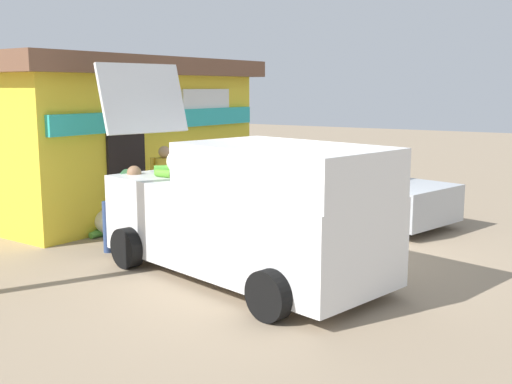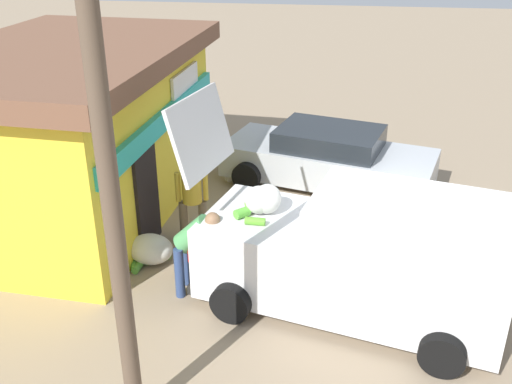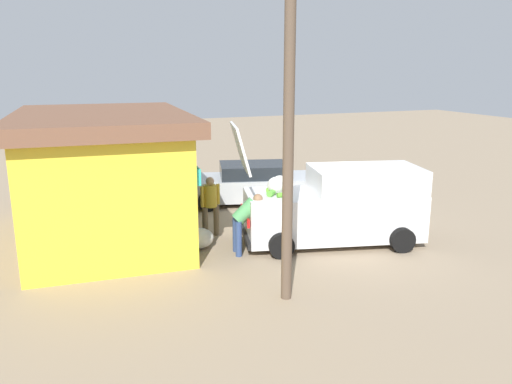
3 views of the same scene
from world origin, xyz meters
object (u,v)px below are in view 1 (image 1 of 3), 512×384
(vendor_standing, at_px, (165,182))
(customer_bending, at_px, (122,199))
(storefront_bar, at_px, (103,134))
(paint_bucket, at_px, (254,200))
(delivery_van, at_px, (248,211))
(parked_sedan, at_px, (342,188))
(unloaded_banana_pile, at_px, (113,223))

(vendor_standing, bearing_deg, customer_bending, -165.36)
(customer_bending, bearing_deg, storefront_bar, 49.79)
(customer_bending, height_order, paint_bucket, customer_bending)
(storefront_bar, bearing_deg, delivery_van, -115.46)
(parked_sedan, xyz_separation_m, paint_bucket, (-0.04, 2.09, -0.43))
(delivery_van, distance_m, vendor_standing, 3.28)
(customer_bending, bearing_deg, parked_sedan, -23.70)
(storefront_bar, height_order, vendor_standing, storefront_bar)
(storefront_bar, distance_m, parked_sedan, 5.24)
(parked_sedan, xyz_separation_m, vendor_standing, (-2.81, 2.29, 0.30))
(vendor_standing, bearing_deg, unloaded_banana_pile, 143.86)
(paint_bucket, bearing_deg, parked_sedan, -88.92)
(parked_sedan, bearing_deg, customer_bending, 156.30)
(storefront_bar, xyz_separation_m, customer_bending, (-2.44, -2.89, -0.78))
(vendor_standing, height_order, customer_bending, vendor_standing)
(delivery_van, bearing_deg, parked_sedan, 7.27)
(unloaded_banana_pile, height_order, paint_bucket, unloaded_banana_pile)
(storefront_bar, distance_m, paint_bucket, 3.58)
(customer_bending, xyz_separation_m, unloaded_banana_pile, (0.73, 0.97, -0.64))
(customer_bending, distance_m, unloaded_banana_pile, 1.37)
(storefront_bar, relative_size, parked_sedan, 1.38)
(customer_bending, xyz_separation_m, paint_bucket, (4.28, 0.20, -0.70))
(delivery_van, relative_size, paint_bucket, 13.78)
(storefront_bar, height_order, paint_bucket, storefront_bar)
(storefront_bar, distance_m, customer_bending, 3.86)
(unloaded_banana_pile, bearing_deg, parked_sedan, -38.54)
(delivery_van, bearing_deg, vendor_standing, 60.51)
(parked_sedan, xyz_separation_m, customer_bending, (-4.32, 1.90, 0.26))
(storefront_bar, relative_size, paint_bucket, 18.34)
(customer_bending, relative_size, unloaded_banana_pile, 1.78)
(delivery_van, bearing_deg, customer_bending, 87.55)
(delivery_van, bearing_deg, unloaded_banana_pile, 76.37)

